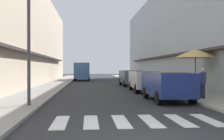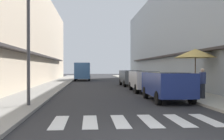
{
  "view_description": "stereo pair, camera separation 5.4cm",
  "coord_description": "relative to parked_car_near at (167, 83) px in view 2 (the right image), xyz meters",
  "views": [
    {
      "loc": [
        -1.5,
        -5.87,
        1.7
      ],
      "look_at": [
        0.04,
        12.0,
        1.56
      ],
      "focal_mm": 44.11,
      "sensor_mm": 36.0,
      "label": 1
    },
    {
      "loc": [
        -1.45,
        -5.88,
        1.7
      ],
      "look_at": [
        0.04,
        12.0,
        1.56
      ],
      "focal_mm": 44.11,
      "sensor_mm": 36.0,
      "label": 2
    }
  ],
  "objects": [
    {
      "name": "cafe_umbrella",
      "position": [
        2.53,
        2.65,
        1.66
      ],
      "size": [
        2.56,
        2.56,
        2.74
      ],
      "color": "#262626",
      "rests_on": "sidewalk_right"
    },
    {
      "name": "street_lamp",
      "position": [
        -6.29,
        -1.76,
        2.56
      ],
      "size": [
        1.19,
        0.28,
        5.52
      ],
      "color": "#38383D",
      "rests_on": "sidewalk_left"
    },
    {
      "name": "sidewalk_left",
      "position": [
        -7.24,
        11.61,
        -0.86
      ],
      "size": [
        2.5,
        67.72,
        0.12
      ],
      "primitive_type": "cube",
      "color": "gray",
      "rests_on": "ground_plane"
    },
    {
      "name": "ground_plane",
      "position": [
        -2.47,
        11.61,
        -0.92
      ],
      "size": [
        106.41,
        106.41,
        0.0
      ],
      "primitive_type": "plane",
      "color": "#2B2B2D"
    },
    {
      "name": "delivery_van",
      "position": [
        -4.79,
        23.33,
        0.48
      ],
      "size": [
        2.05,
        5.42,
        2.37
      ],
      "color": "#33598C",
      "rests_on": "ground_plane"
    },
    {
      "name": "parked_car_far",
      "position": [
        0.0,
        11.86,
        -0.0
      ],
      "size": [
        1.87,
        4.14,
        1.47
      ],
      "color": "#4C5156",
      "rests_on": "ground_plane"
    },
    {
      "name": "building_row_left",
      "position": [
        -10.99,
        13.03,
        3.99
      ],
      "size": [
        5.5,
        45.53,
        9.82
      ],
      "color": "#C6B299",
      "rests_on": "ground_plane"
    },
    {
      "name": "crosswalk",
      "position": [
        -2.47,
        -4.98,
        -0.92
      ],
      "size": [
        5.2,
        2.2,
        0.01
      ],
      "color": "silver",
      "rests_on": "ground_plane"
    },
    {
      "name": "pedestrian_walking_near",
      "position": [
        1.91,
        0.11,
        0.01
      ],
      "size": [
        0.34,
        0.34,
        1.55
      ],
      "rotation": [
        0.0,
        0.0,
        3.5
      ],
      "color": "#282B33",
      "rests_on": "sidewalk_right"
    },
    {
      "name": "parked_car_mid",
      "position": [
        0.0,
        5.53,
        0.0
      ],
      "size": [
        1.9,
        4.43,
        1.47
      ],
      "color": "silver",
      "rests_on": "ground_plane"
    },
    {
      "name": "building_row_right",
      "position": [
        6.05,
        13.03,
        4.22
      ],
      "size": [
        5.5,
        45.53,
        10.28
      ],
      "color": "#939EA8",
      "rests_on": "ground_plane"
    },
    {
      "name": "sidewalk_right",
      "position": [
        2.3,
        11.61,
        -0.86
      ],
      "size": [
        2.5,
        67.72,
        0.12
      ],
      "primitive_type": "cube",
      "color": "#ADA899",
      "rests_on": "ground_plane"
    },
    {
      "name": "parked_car_near",
      "position": [
        0.0,
        0.0,
        0.0
      ],
      "size": [
        1.84,
        4.15,
        1.47
      ],
      "color": "navy",
      "rests_on": "ground_plane"
    }
  ]
}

